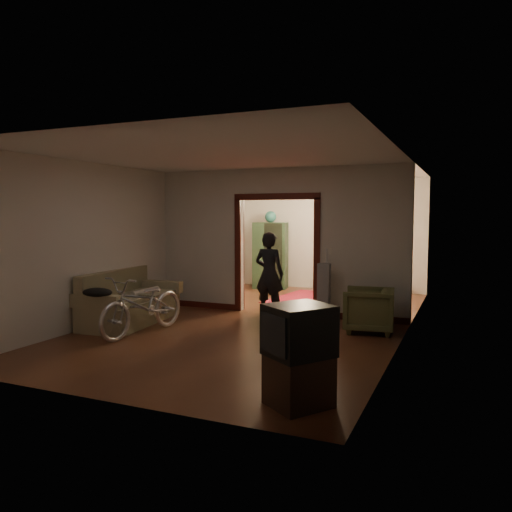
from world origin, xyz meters
The scene contains 24 objects.
floor centered at (0.00, 0.00, 0.00)m, with size 5.00×8.50×0.01m, color #3F2014.
ceiling centered at (0.00, 0.00, 2.80)m, with size 5.00×8.50×0.01m, color white.
wall_back centered at (0.00, 4.25, 1.40)m, with size 5.00×0.02×2.80m, color beige.
wall_left centered at (-2.50, 0.00, 1.40)m, with size 0.02×8.50×2.80m, color beige.
wall_right centered at (2.50, 0.00, 1.40)m, with size 0.02×8.50×2.80m, color beige.
partition_wall centered at (0.00, 0.75, 1.40)m, with size 5.00×0.14×2.80m, color beige.
door_casing centered at (0.00, 0.75, 1.10)m, with size 1.74×0.20×2.32m, color #3F140E.
far_window centered at (0.70, 4.21, 1.55)m, with size 0.98×0.06×1.28m, color black.
chandelier centered at (0.00, 2.50, 2.35)m, with size 0.24×0.24×0.24m, color #FFE0A5.
light_switch centered at (1.05, 0.68, 1.25)m, with size 0.08×0.01×0.12m, color silver.
sofa centered at (-2.08, -1.08, 0.46)m, with size 0.90×2.00×0.92m, color #787250.
rolled_paper centered at (-1.98, -0.78, 0.53)m, with size 0.09×0.09×0.75m, color beige.
jacket centered at (-2.03, -1.99, 0.68)m, with size 0.51×0.38×0.15m, color black.
bicycle centered at (-1.38, -1.68, 0.48)m, with size 0.64×1.83×0.96m, color silver.
armchair centered at (1.92, -0.10, 0.36)m, with size 0.77×0.80×0.72m, color brown.
tv_stand centered at (1.87, -3.57, 0.26)m, with size 0.56×0.51×0.51m, color black.
crt_tv centered at (1.87, -3.57, 0.77)m, with size 0.59×0.53×0.51m, color black.
vacuum centered at (1.03, 0.40, 0.53)m, with size 0.32×0.26×1.05m, color gray.
person centered at (-0.07, 0.50, 0.80)m, with size 0.58×0.38×1.59m, color black.
oriental_rug centered at (0.16, 2.59, 0.01)m, with size 1.62×2.13×0.02m, color maroon.
locker centered at (-1.33, 3.74, 0.86)m, with size 0.86×0.48×1.71m, color #223A25.
globe centered at (-1.33, 3.74, 1.94)m, with size 0.29×0.29×0.29m, color #1E5972.
desk centered at (1.04, 3.89, 0.37)m, with size 1.01×0.56×0.75m, color #341811.
desk_chair centered at (0.48, 3.31, 0.49)m, with size 0.43×0.43×0.97m, color #341811.
Camera 1 is at (3.41, -8.23, 1.92)m, focal length 35.00 mm.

